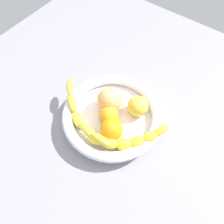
# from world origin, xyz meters

# --- Properties ---
(kitchen_counter) EXTENTS (1.20, 1.20, 0.03)m
(kitchen_counter) POSITION_xyz_m (0.00, 0.00, 0.01)
(kitchen_counter) COLOR gray
(kitchen_counter) RESTS_ON ground
(fruit_bowl) EXTENTS (0.30, 0.30, 0.05)m
(fruit_bowl) POSITION_xyz_m (0.00, 0.00, 0.06)
(fruit_bowl) COLOR white
(fruit_bowl) RESTS_ON kitchen_counter
(banana_draped_left) EXTENTS (0.18, 0.17, 0.04)m
(banana_draped_left) POSITION_xyz_m (-0.04, -0.09, 0.08)
(banana_draped_left) COLOR yellow
(banana_draped_left) RESTS_ON fruit_bowl
(banana_draped_right) EXTENTS (0.13, 0.25, 0.06)m
(banana_draped_right) POSITION_xyz_m (-0.07, 0.07, 0.08)
(banana_draped_right) COLOR yellow
(banana_draped_right) RESTS_ON fruit_bowl
(orange_front) EXTENTS (0.06, 0.06, 0.06)m
(orange_front) POSITION_xyz_m (-0.02, -0.00, 0.08)
(orange_front) COLOR orange
(orange_front) RESTS_ON fruit_bowl
(orange_mid_left) EXTENTS (0.07, 0.07, 0.07)m
(orange_mid_left) POSITION_xyz_m (-0.05, -0.03, 0.09)
(orange_mid_left) COLOR orange
(orange_mid_left) RESTS_ON fruit_bowl
(apple_yellow) EXTENTS (0.06, 0.06, 0.06)m
(apple_yellow) POSITION_xyz_m (0.06, -0.05, 0.09)
(apple_yellow) COLOR gold
(apple_yellow) RESTS_ON fruit_bowl
(peach_blush) EXTENTS (0.08, 0.08, 0.08)m
(peach_blush) POSITION_xyz_m (0.02, 0.03, 0.09)
(peach_blush) COLOR #F7A75F
(peach_blush) RESTS_ON fruit_bowl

